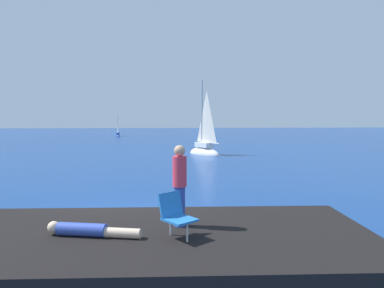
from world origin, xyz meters
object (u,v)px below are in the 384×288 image
person_sunbather (89,230)px  beach_chair (175,213)px  sailboat_far (118,135)px  person_standing (180,183)px  sailboat_near (204,150)px

person_sunbather → beach_chair: size_ratio=2.19×
person_sunbather → sailboat_far: bearing=109.1°
person_sunbather → person_standing: person_standing is taller
sailboat_far → beach_chair: bearing=-3.1°
sailboat_near → beach_chair: size_ratio=7.94×
sailboat_near → person_sunbather: bearing=135.0°
sailboat_near → person_sunbather: 20.75m
sailboat_far → beach_chair: 46.87m
sailboat_near → person_standing: 20.02m
sailboat_far → sailboat_near: bearing=9.4°
person_standing → sailboat_near: bearing=-88.5°
sailboat_far → person_standing: size_ratio=2.18×
sailboat_near → person_sunbather: size_ratio=3.63×
person_standing → sailboat_far: bearing=-71.4°
sailboat_far → person_sunbather: bearing=-5.0°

